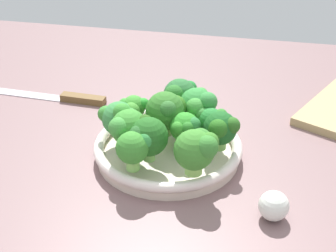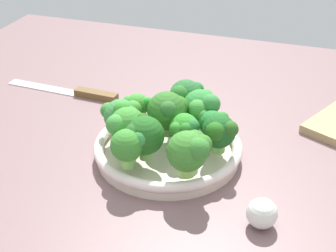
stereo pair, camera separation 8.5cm
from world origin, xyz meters
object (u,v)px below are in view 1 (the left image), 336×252
Objects in this scene: broccoli_floret_0 at (198,105)px; broccoli_floret_11 at (134,146)px; broccoli_floret_6 at (197,148)px; broccoli_floret_1 at (150,136)px; broccoli_floret_8 at (210,120)px; broccoli_floret_10 at (221,129)px; broccoli_floret_9 at (179,95)px; broccoli_floret_7 at (134,108)px; broccoli_floret_5 at (185,127)px; garlic_bulb at (274,206)px; bowl at (168,149)px; broccoli_floret_4 at (167,111)px; knife at (62,97)px; broccoli_floret_2 at (119,117)px; broccoli_floret_3 at (128,126)px.

broccoli_floret_0 reaches higher than broccoli_floret_11.
broccoli_floret_1 is at bearing -103.42° from broccoli_floret_6.
broccoli_floret_11 is at bearing -25.99° from broccoli_floret_0.
broccoli_floret_10 is (3.89, 2.31, 0.74)cm from broccoli_floret_8.
broccoli_floret_8 is at bearing 46.77° from broccoli_floret_9.
broccoli_floret_1 is 12.67cm from broccoli_floret_8.
broccoli_floret_7 is 12.95cm from broccoli_floret_11.
broccoli_floret_6 is 1.22× the size of broccoli_floret_7.
broccoli_floret_7 is 0.80× the size of broccoli_floret_9.
broccoli_floret_8 is 0.87× the size of broccoli_floret_11.
broccoli_floret_1 is 7.36cm from broccoli_floret_5.
broccoli_floret_7 is at bearing -122.71° from garlic_bulb.
broccoli_floret_1 is at bearing -62.35° from broccoli_floret_10.
bowl is 11.00cm from broccoli_floret_11.
broccoli_floret_0 is at bearing 155.74° from broccoli_floret_1.
bowl is 10.53cm from broccoli_floret_10.
broccoli_floret_7 is (-1.39, -6.23, -0.94)cm from broccoli_floret_4.
broccoli_floret_5 is 34.74cm from knife.
broccoli_floret_7 is at bearing -151.68° from broccoli_floret_1.
broccoli_floret_7 is (-3.77, 1.61, -0.07)cm from broccoli_floret_2.
broccoli_floret_5 is 0.89× the size of broccoli_floret_11.
broccoli_floret_8 is (3.17, 2.64, -0.93)cm from broccoli_floret_0.
broccoli_floret_0 reaches higher than broccoli_floret_10.
broccoli_floret_5 is at bearing -156.85° from broccoli_floret_6.
broccoli_floret_3 is 0.95× the size of broccoli_floret_4.
broccoli_floret_7 is 1.06× the size of broccoli_floret_8.
garlic_bulb is (14.86, 19.07, -5.61)cm from broccoli_floret_4.
broccoli_floret_7 is at bearing -171.81° from broccoli_floret_3.
broccoli_floret_10 is at bearing 103.59° from broccoli_floret_3.
knife is (-20.79, -20.62, -7.28)cm from broccoli_floret_3.
broccoli_floret_0 is 14.50cm from broccoli_floret_3.
broccoli_floret_10 is at bearing 35.03° from broccoli_floret_0.
broccoli_floret_3 is (4.02, 2.73, 0.84)cm from broccoli_floret_2.
broccoli_floret_2 is 25.35cm from knife.
broccoli_floret_3 is 26.21cm from garlic_bulb.
broccoli_floret_0 is (-6.48, 4.02, 5.68)cm from bowl.
bowl is 5.92cm from broccoli_floret_5.
broccoli_floret_1 is 1.27× the size of broccoli_floret_5.
broccoli_floret_9 is at bearing -160.65° from broccoli_floret_6.
broccoli_floret_6 is at bearing 52.96° from knife.
broccoli_floret_6 reaches higher than bowl.
broccoli_floret_2 is at bearing -73.15° from broccoli_floret_4.
broccoli_floret_9 is at bearing 74.90° from knife.
broccoli_floret_2 reaches higher than bowl.
broccoli_floret_7 is 9.17cm from broccoli_floret_9.
broccoli_floret_4 reaches higher than knife.
broccoli_floret_2 is 0.96× the size of broccoli_floret_6.
broccoli_floret_10 is at bearing 90.38° from broccoli_floret_5.
garlic_bulb reaches higher than knife.
knife is (-25.46, -23.01, -6.69)cm from broccoli_floret_11.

